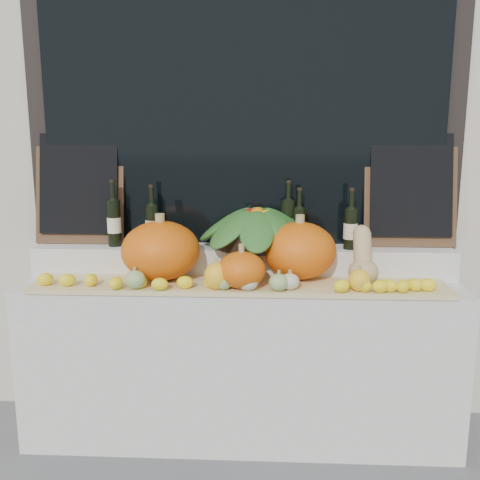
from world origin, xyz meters
name	(u,v)px	position (x,y,z in m)	size (l,w,h in m)	color
storefront_facade	(246,35)	(0.00, 2.25, 2.25)	(7.00, 0.94, 4.50)	beige
display_sill	(241,359)	(0.00, 1.52, 0.44)	(2.30, 0.55, 0.88)	silver
rear_tier	(242,260)	(0.00, 1.68, 0.96)	(2.30, 0.25, 0.16)	silver
straw_bedding	(240,286)	(0.00, 1.40, 0.89)	(2.10, 0.32, 0.03)	tan
pumpkin_left	(161,250)	(-0.41, 1.46, 1.06)	(0.41, 0.41, 0.31)	orange
pumpkin_right	(299,250)	(0.31, 1.52, 1.05)	(0.38, 0.38, 0.30)	orange
pumpkin_center	(242,270)	(0.01, 1.33, 1.00)	(0.24, 0.24, 0.18)	orange
butternut_squash	(363,261)	(0.62, 1.42, 1.03)	(0.15, 0.21, 0.29)	tan
decorative_gourds	(246,280)	(0.04, 1.29, 0.96)	(1.19, 0.13, 0.16)	#327121
lemon_heap	(238,283)	(0.00, 1.29, 0.94)	(2.20, 0.16, 0.06)	yellow
produce_bowl	(258,228)	(0.09, 1.66, 1.15)	(0.69, 0.69, 0.23)	black
wine_bottle_far_left	(114,222)	(-0.70, 1.65, 1.17)	(0.08, 0.08, 0.37)	black
wine_bottle_near_left	(152,225)	(-0.49, 1.65, 1.16)	(0.08, 0.08, 0.34)	black
wine_bottle_tall	(288,223)	(0.25, 1.70, 1.17)	(0.08, 0.08, 0.36)	black
wine_bottle_near_right	(299,227)	(0.31, 1.68, 1.15)	(0.08, 0.08, 0.33)	black
wine_bottle_far_right	(351,228)	(0.59, 1.64, 1.15)	(0.08, 0.08, 0.33)	black
chalkboard_left	(79,186)	(-0.92, 1.74, 1.36)	(0.50, 0.14, 0.61)	#4C331E
chalkboard_right	(411,188)	(0.92, 1.74, 1.36)	(0.50, 0.14, 0.61)	#4C331E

